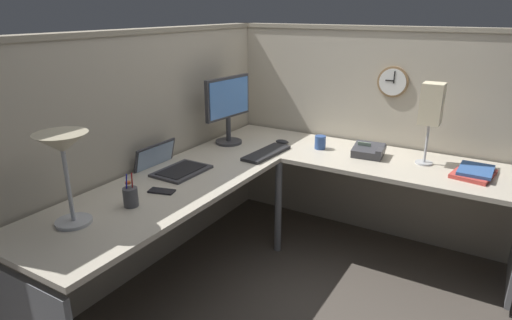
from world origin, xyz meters
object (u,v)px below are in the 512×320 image
(office_phone, at_px, (369,151))
(wall_clock, at_px, (393,82))
(computer_mouse, at_px, (282,142))
(keyboard, at_px, (267,153))
(desk_lamp_dome, at_px, (63,151))
(pen_cup, at_px, (131,197))
(cell_phone, at_px, (162,191))
(laptop, at_px, (170,166))
(coffee_mug, at_px, (320,142))
(book_stack, at_px, (474,172))
(monitor, at_px, (228,105))
(desk_lamp_paper, at_px, (432,106))

(office_phone, distance_m, wall_clock, 0.55)
(computer_mouse, relative_size, office_phone, 0.47)
(keyboard, xyz_separation_m, office_phone, (0.33, -0.63, 0.03))
(desk_lamp_dome, relative_size, office_phone, 2.02)
(pen_cup, height_order, cell_phone, pen_cup)
(laptop, xyz_separation_m, computer_mouse, (0.85, -0.36, -0.01))
(desk_lamp_dome, bearing_deg, cell_phone, -11.94)
(coffee_mug, bearing_deg, keyboard, 139.61)
(laptop, distance_m, book_stack, 1.88)
(laptop, bearing_deg, keyboard, -33.65)
(computer_mouse, distance_m, office_phone, 0.65)
(cell_phone, bearing_deg, pen_cup, 161.29)
(monitor, height_order, keyboard, monitor)
(laptop, relative_size, desk_lamp_dome, 0.87)
(laptop, relative_size, coffee_mug, 4.01)
(keyboard, relative_size, pen_cup, 2.39)
(pen_cup, relative_size, desk_lamp_paper, 0.34)
(laptop, xyz_separation_m, cell_phone, (-0.30, -0.20, -0.02))
(monitor, distance_m, computer_mouse, 0.49)
(pen_cup, xyz_separation_m, cell_phone, (0.22, -0.01, -0.05))
(computer_mouse, bearing_deg, book_stack, -88.94)
(monitor, xyz_separation_m, computer_mouse, (0.19, -0.36, -0.28))
(laptop, height_order, desk_lamp_dome, desk_lamp_dome)
(office_phone, height_order, desk_lamp_paper, desk_lamp_paper)
(computer_mouse, relative_size, desk_lamp_dome, 0.23)
(cell_phone, bearing_deg, keyboard, -27.59)
(monitor, relative_size, coffee_mug, 5.21)
(cell_phone, bearing_deg, desk_lamp_paper, -59.12)
(pen_cup, height_order, wall_clock, wall_clock)
(cell_phone, distance_m, office_phone, 1.44)
(computer_mouse, relative_size, pen_cup, 0.58)
(cell_phone, relative_size, wall_clock, 0.65)
(monitor, bearing_deg, office_phone, -76.68)
(desk_lamp_paper, xyz_separation_m, wall_clock, (0.29, 0.32, 0.09))
(monitor, xyz_separation_m, laptop, (-0.66, 0.00, -0.27))
(laptop, bearing_deg, desk_lamp_dome, -173.07)
(laptop, distance_m, office_phone, 1.35)
(wall_clock, bearing_deg, laptop, 139.68)
(monitor, relative_size, desk_lamp_paper, 0.94)
(monitor, height_order, wall_clock, wall_clock)
(computer_mouse, relative_size, coffee_mug, 1.08)
(cell_phone, relative_size, office_phone, 0.65)
(book_stack, bearing_deg, keyboard, 103.10)
(keyboard, height_order, cell_phone, keyboard)
(desk_lamp_dome, bearing_deg, keyboard, -11.82)
(wall_clock, bearing_deg, cell_phone, 151.08)
(cell_phone, bearing_deg, desk_lamp_dome, 152.23)
(laptop, xyz_separation_m, keyboard, (0.57, -0.38, -0.01))
(computer_mouse, relative_size, desk_lamp_paper, 0.20)
(computer_mouse, bearing_deg, pen_cup, 172.84)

